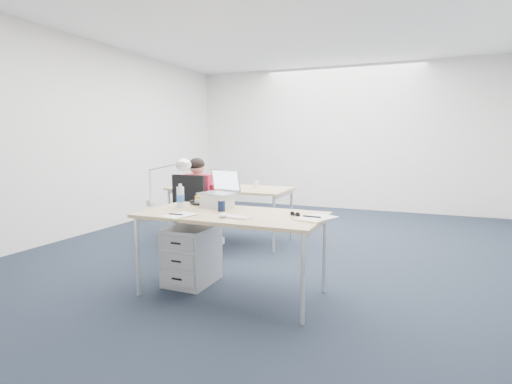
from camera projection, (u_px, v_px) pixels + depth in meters
floor at (283, 253)px, 4.86m from camera, size 7.00×7.00×0.00m
room at (284, 110)px, 4.64m from camera, size 6.02×7.02×2.80m
desk_near at (232, 218)px, 3.49m from camera, size 1.60×0.80×0.73m
desk_far at (231, 191)px, 5.38m from camera, size 1.60×0.80×0.73m
office_chair at (197, 232)px, 4.77m from camera, size 0.65×0.65×0.97m
seated_person at (202, 205)px, 4.89m from camera, size 0.37×0.64×1.15m
drawer_pedestal_near at (192, 255)px, 3.81m from camera, size 0.40×0.50×0.55m
drawer_pedestal_far at (198, 220)px, 5.46m from camera, size 0.40×0.50×0.55m
silver_laptop at (217, 189)px, 3.79m from camera, size 0.37×0.32×0.35m
wireless_keyboard at (236, 217)px, 3.28m from camera, size 0.27×0.14×0.01m
computer_mouse at (223, 215)px, 3.29m from camera, size 0.07×0.10×0.03m
headphones at (200, 202)px, 3.95m from camera, size 0.25×0.20×0.04m
can_koozie at (221, 205)px, 3.57m from camera, size 0.07×0.07×0.11m
water_bottle at (180, 196)px, 3.76m from camera, size 0.07×0.07×0.23m
bear_figurine at (205, 199)px, 3.80m from camera, size 0.08×0.06×0.15m
book_stack at (206, 200)px, 3.97m from camera, size 0.20×0.16×0.09m
cordless_phone at (204, 199)px, 3.86m from camera, size 0.04×0.03×0.14m
papers_left at (178, 215)px, 3.35m from camera, size 0.25×0.31×0.01m
papers_right at (314, 218)px, 3.23m from camera, size 0.32×0.38×0.01m
sunglasses at (295, 214)px, 3.36m from camera, size 0.11×0.08×0.02m
desk_lamp at (163, 182)px, 3.78m from camera, size 0.45×0.26×0.49m
dark_laptop at (222, 179)px, 5.23m from camera, size 0.40×0.39×0.24m
far_cup at (256, 185)px, 5.28m from camera, size 0.09×0.09×0.10m
far_papers at (206, 184)px, 5.73m from camera, size 0.23×0.30×0.01m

